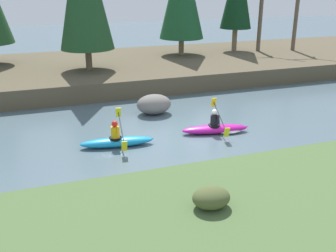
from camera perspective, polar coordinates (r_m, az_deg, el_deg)
ground_plane at (r=15.62m, az=3.33°, el=-1.38°), size 90.00×90.00×0.00m
riverbank_near at (r=10.22m, az=18.72°, el=-13.18°), size 44.00×6.69×0.62m
riverbank_far at (r=25.52m, az=-6.24°, el=8.26°), size 44.00×10.60×0.97m
bare_tree_mid_upstream at (r=29.64m, az=13.24°, el=15.05°), size 2.77×2.74×4.95m
bare_tree_mid_downstream at (r=30.58m, az=18.20°, el=16.07°), size 3.56×3.51×6.45m
shrub_clump_second at (r=9.65m, az=6.29°, el=-10.28°), size 0.94×0.78×0.51m
kayaker_lead at (r=15.92m, az=7.24°, el=-0.32°), size 2.79×2.06×1.20m
kayaker_middle at (r=14.64m, az=-7.34°, el=-2.11°), size 2.80×2.07×1.20m
boulder_midstream at (r=18.04m, az=-2.06°, el=3.17°), size 1.60×1.25×0.90m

